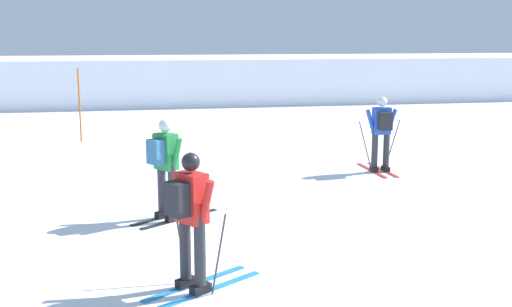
{
  "coord_description": "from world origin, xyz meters",
  "views": [
    {
      "loc": [
        -3.34,
        -8.6,
        3.06
      ],
      "look_at": [
        -1.22,
        2.56,
        0.9
      ],
      "focal_mm": 43.9,
      "sensor_mm": 36.0,
      "label": 1
    }
  ],
  "objects_px": {
    "skier_red": "(190,215)",
    "skier_green": "(165,164)",
    "skier_blue": "(382,130)",
    "trail_marker_pole": "(80,105)"
  },
  "relations": [
    {
      "from": "skier_red",
      "to": "skier_green",
      "type": "bearing_deg",
      "value": 92.86
    },
    {
      "from": "skier_green",
      "to": "trail_marker_pole",
      "type": "relative_size",
      "value": 0.81
    },
    {
      "from": "skier_green",
      "to": "skier_blue",
      "type": "distance_m",
      "value": 5.7
    },
    {
      "from": "skier_green",
      "to": "trail_marker_pole",
      "type": "height_order",
      "value": "trail_marker_pole"
    },
    {
      "from": "skier_blue",
      "to": "skier_green",
      "type": "bearing_deg",
      "value": -149.96
    },
    {
      "from": "skier_red",
      "to": "skier_green",
      "type": "relative_size",
      "value": 1.0
    },
    {
      "from": "skier_blue",
      "to": "trail_marker_pole",
      "type": "xyz_separation_m",
      "value": [
        -6.99,
        5.49,
        0.11
      ]
    },
    {
      "from": "skier_blue",
      "to": "trail_marker_pole",
      "type": "distance_m",
      "value": 8.9
    },
    {
      "from": "skier_green",
      "to": "trail_marker_pole",
      "type": "bearing_deg",
      "value": 103.86
    },
    {
      "from": "skier_red",
      "to": "skier_blue",
      "type": "relative_size",
      "value": 1.0
    }
  ]
}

